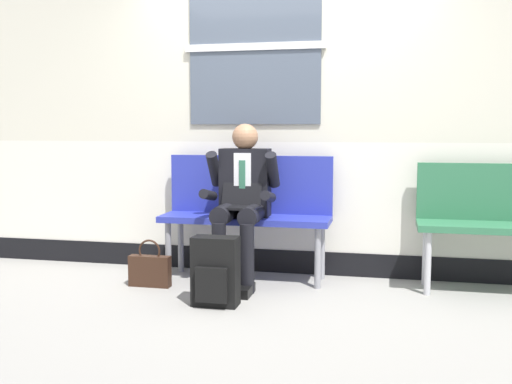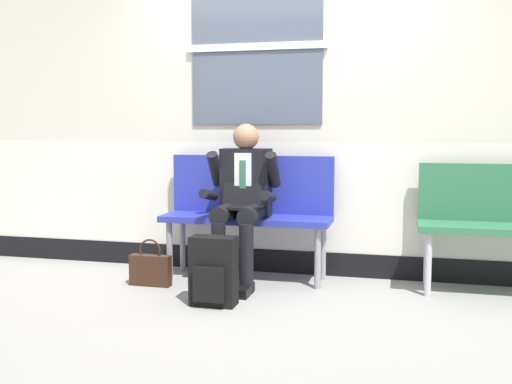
% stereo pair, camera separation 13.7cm
% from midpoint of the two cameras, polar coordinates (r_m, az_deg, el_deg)
% --- Properties ---
extents(ground_plane, '(18.00, 18.00, 0.00)m').
position_cam_midpoint_polar(ground_plane, '(4.69, 2.25, -9.30)').
color(ground_plane, gray).
extents(station_wall, '(6.85, 0.16, 2.84)m').
position_cam_midpoint_polar(station_wall, '(5.13, 3.74, 7.94)').
color(station_wall, beige).
rests_on(station_wall, ground).
extents(bench_with_person, '(1.39, 0.42, 1.01)m').
position_cam_midpoint_polar(bench_with_person, '(4.96, 0.08, -1.33)').
color(bench_with_person, '#28339E').
rests_on(bench_with_person, ground).
extents(bench_empty, '(1.04, 0.42, 0.97)m').
position_cam_midpoint_polar(bench_empty, '(4.86, 22.09, -2.23)').
color(bench_empty, '#2D6B47').
rests_on(bench_empty, ground).
extents(person_seated, '(0.57, 0.70, 1.28)m').
position_cam_midpoint_polar(person_seated, '(4.75, -0.54, -0.55)').
color(person_seated, black).
rests_on(person_seated, ground).
extents(backpack, '(0.32, 0.21, 0.49)m').
position_cam_midpoint_polar(backpack, '(4.24, -3.17, -7.61)').
color(backpack, black).
rests_on(backpack, ground).
extents(handbag, '(0.33, 0.09, 0.38)m').
position_cam_midpoint_polar(handbag, '(4.83, -9.22, -7.25)').
color(handbag, '#331E14').
rests_on(handbag, ground).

